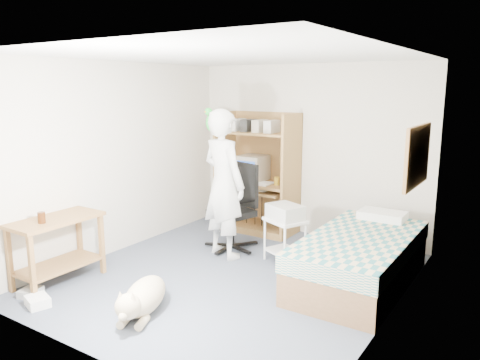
{
  "coord_description": "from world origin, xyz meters",
  "views": [
    {
      "loc": [
        2.88,
        -4.25,
        2.18
      ],
      "look_at": [
        -0.19,
        0.46,
        1.05
      ],
      "focal_mm": 35.0,
      "sensor_mm": 36.0,
      "label": 1
    }
  ],
  "objects": [
    {
      "name": "parrot",
      "position": [
        -0.69,
        0.54,
        1.75
      ],
      "size": [
        0.14,
        0.24,
        0.39
      ],
      "rotation": [
        0.0,
        0.0,
        -0.29
      ],
      "color": "#148C27",
      "rests_on": "person"
    },
    {
      "name": "crt_monitor",
      "position": [
        -0.81,
        1.75,
        0.96
      ],
      "size": [
        0.4,
        0.43,
        0.38
      ],
      "rotation": [
        0.0,
        0.0,
        0.01
      ],
      "color": "beige",
      "rests_on": "computer_hutch"
    },
    {
      "name": "side_desk",
      "position": [
        -1.55,
        -1.2,
        0.49
      ],
      "size": [
        0.5,
        1.0,
        0.75
      ],
      "color": "brown",
      "rests_on": "floor"
    },
    {
      "name": "drink_glass",
      "position": [
        -1.5,
        -1.4,
        0.81
      ],
      "size": [
        0.08,
        0.08,
        0.12
      ],
      "primitive_type": "cylinder",
      "color": "#3C1C09",
      "rests_on": "side_desk"
    },
    {
      "name": "wall_back",
      "position": [
        0.0,
        2.0,
        1.25
      ],
      "size": [
        3.6,
        0.02,
        2.5
      ],
      "primitive_type": "cube",
      "color": "beige",
      "rests_on": "floor"
    },
    {
      "name": "pencil_cup",
      "position": [
        -0.33,
        1.65,
        0.82
      ],
      "size": [
        0.08,
        0.08,
        0.12
      ],
      "primitive_type": "cylinder",
      "color": "gold",
      "rests_on": "computer_hutch"
    },
    {
      "name": "floor",
      "position": [
        0.0,
        0.0,
        0.0
      ],
      "size": [
        4.0,
        4.0,
        0.0
      ],
      "primitive_type": "plane",
      "color": "#495263",
      "rests_on": "ground"
    },
    {
      "name": "office_chair",
      "position": [
        -0.52,
        0.84,
        0.41
      ],
      "size": [
        0.65,
        0.66,
        1.15
      ],
      "rotation": [
        0.0,
        0.0,
        -0.29
      ],
      "color": "black",
      "rests_on": "floor"
    },
    {
      "name": "person",
      "position": [
        -0.49,
        0.53,
        0.95
      ],
      "size": [
        0.8,
        0.64,
        1.91
      ],
      "primitive_type": "imported",
      "rotation": [
        0.0,
        0.0,
        2.85
      ],
      "color": "silver",
      "rests_on": "floor"
    },
    {
      "name": "bed",
      "position": [
        1.3,
        0.62,
        0.29
      ],
      "size": [
        1.02,
        2.02,
        0.66
      ],
      "color": "brown",
      "rests_on": "floor"
    },
    {
      "name": "ceiling",
      "position": [
        0.0,
        0.0,
        2.5
      ],
      "size": [
        3.6,
        4.0,
        0.02
      ],
      "primitive_type": "cube",
      "color": "white",
      "rests_on": "wall_back"
    },
    {
      "name": "floor_box_a",
      "position": [
        -1.22,
        -1.7,
        0.05
      ],
      "size": [
        0.3,
        0.27,
        0.1
      ],
      "primitive_type": "cube",
      "rotation": [
        0.0,
        0.0,
        -0.31
      ],
      "color": "white",
      "rests_on": "floor"
    },
    {
      "name": "printer_cart",
      "position": [
        0.29,
        0.74,
        0.37
      ],
      "size": [
        0.58,
        0.53,
        0.56
      ],
      "rotation": [
        0.0,
        0.0,
        -0.42
      ],
      "color": "white",
      "rests_on": "floor"
    },
    {
      "name": "dog",
      "position": [
        -0.22,
        -1.24,
        0.17
      ],
      "size": [
        0.58,
        0.99,
        0.39
      ],
      "rotation": [
        0.0,
        0.0,
        0.39
      ],
      "color": "#D3B58D",
      "rests_on": "floor"
    },
    {
      "name": "corkboard",
      "position": [
        1.77,
        0.9,
        1.45
      ],
      "size": [
        0.04,
        0.94,
        0.66
      ],
      "color": "#916641",
      "rests_on": "wall_right"
    },
    {
      "name": "floor_box_b",
      "position": [
        -1.5,
        -1.6,
        0.04
      ],
      "size": [
        0.24,
        0.27,
        0.08
      ],
      "primitive_type": "cube",
      "rotation": [
        0.0,
        0.0,
        0.33
      ],
      "color": "#B1B1AC",
      "rests_on": "floor"
    },
    {
      "name": "printer",
      "position": [
        0.29,
        0.74,
        0.65
      ],
      "size": [
        0.51,
        0.46,
        0.18
      ],
      "primitive_type": "cube",
      "rotation": [
        0.0,
        0.0,
        -0.42
      ],
      "color": "#B3B3AE",
      "rests_on": "printer_cart"
    },
    {
      "name": "wall_right",
      "position": [
        1.8,
        0.0,
        1.25
      ],
      "size": [
        0.02,
        4.0,
        2.5
      ],
      "primitive_type": "cube",
      "color": "beige",
      "rests_on": "floor"
    },
    {
      "name": "keyboard",
      "position": [
        -0.7,
        1.58,
        0.67
      ],
      "size": [
        0.46,
        0.21,
        0.03
      ],
      "primitive_type": "cube",
      "rotation": [
        0.0,
        0.0,
        0.11
      ],
      "color": "beige",
      "rests_on": "computer_hutch"
    },
    {
      "name": "computer_hutch",
      "position": [
        -0.7,
        1.74,
        0.82
      ],
      "size": [
        1.2,
        0.63,
        1.8
      ],
      "color": "brown",
      "rests_on": "floor"
    },
    {
      "name": "wall_left",
      "position": [
        -1.8,
        0.0,
        1.25
      ],
      "size": [
        0.02,
        4.0,
        2.5
      ],
      "primitive_type": "cube",
      "color": "beige",
      "rests_on": "floor"
    }
  ]
}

